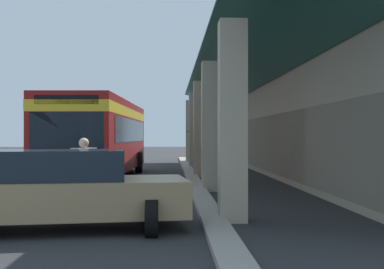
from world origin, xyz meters
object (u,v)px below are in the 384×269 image
(transit_bus, at_px, (100,133))
(parked_sedan_tan, at_px, (63,189))
(pedestrian, at_px, (84,171))
(potted_palm, at_px, (200,155))

(transit_bus, xyz_separation_m, parked_sedan_tan, (11.46, 0.93, -1.10))
(transit_bus, height_order, pedestrian, transit_bus)
(parked_sedan_tan, distance_m, potted_palm, 22.05)
(parked_sedan_tan, distance_m, pedestrian, 2.14)
(transit_bus, height_order, potted_palm, transit_bus)
(transit_bus, xyz_separation_m, potted_palm, (-10.27, 4.67, -1.30))
(transit_bus, xyz_separation_m, pedestrian, (9.33, 0.94, -0.90))
(potted_palm, bearing_deg, transit_bus, -24.45)
(transit_bus, bearing_deg, parked_sedan_tan, 4.63)
(pedestrian, height_order, potted_palm, potted_palm)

